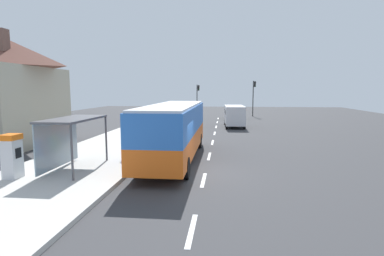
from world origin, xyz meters
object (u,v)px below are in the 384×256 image
object	(u,v)px
bus	(174,128)
recycling_bin_red	(131,148)
recycling_bin_yellow	(138,144)
recycling_bin_blue	(128,151)
traffic_light_near_side	(254,93)
recycling_bin_green	(135,146)
ticket_machine	(12,156)
traffic_light_far_side	(198,95)
white_van	(234,115)
sedan_near	(233,113)
bus_shelter	(68,130)

from	to	relation	value
bus	recycling_bin_red	xyz separation A→B (m)	(-2.49, -0.16, -1.19)
recycling_bin_yellow	recycling_bin_red	bearing A→B (deg)	-90.00
recycling_bin_blue	traffic_light_near_side	world-z (taller)	traffic_light_near_side
recycling_bin_green	recycling_bin_yellow	bearing A→B (deg)	90.00
bus	recycling_bin_red	size ratio (longest dim) A/B	11.60
ticket_machine	recycling_bin_yellow	distance (m)	7.34
recycling_bin_green	traffic_light_far_side	size ratio (longest dim) A/B	0.20
ticket_machine	recycling_bin_green	distance (m)	6.76
traffic_light_near_side	traffic_light_far_side	distance (m)	8.64
recycling_bin_blue	white_van	bearing A→B (deg)	69.71
recycling_bin_green	traffic_light_far_side	bearing A→B (deg)	87.94
ticket_machine	recycling_bin_red	size ratio (longest dim) A/B	2.04
ticket_machine	recycling_bin_green	size ratio (longest dim) A/B	2.04
bus	sedan_near	xyz separation A→B (m)	(4.01, 25.94, -1.05)
bus	recycling_bin_red	distance (m)	2.76
ticket_machine	traffic_light_far_side	distance (m)	36.48
recycling_bin_red	white_van	bearing A→B (deg)	68.93
ticket_machine	traffic_light_near_side	bearing A→B (deg)	68.99
ticket_machine	recycling_bin_blue	xyz separation A→B (m)	(3.86, 4.12, -0.52)
white_van	ticket_machine	size ratio (longest dim) A/B	2.72
white_van	traffic_light_near_side	world-z (taller)	traffic_light_near_side
recycling_bin_green	bus_shelter	bearing A→B (deg)	-120.71
sedan_near	recycling_bin_yellow	bearing A→B (deg)	-104.74
recycling_bin_green	bus_shelter	xyz separation A→B (m)	(-2.21, -3.72, 1.44)
white_van	recycling_bin_yellow	world-z (taller)	white_van
traffic_light_far_side	recycling_bin_red	bearing A→B (deg)	-92.02
recycling_bin_blue	recycling_bin_green	size ratio (longest dim) A/B	1.00
recycling_bin_blue	recycling_bin_green	distance (m)	1.40
bus	white_van	world-z (taller)	bus
bus	bus_shelter	xyz separation A→B (m)	(-4.70, -3.19, 0.25)
sedan_near	ticket_machine	bearing A→B (deg)	-108.51
recycling_bin_blue	traffic_light_far_side	xyz separation A→B (m)	(1.10, 31.96, 2.56)
sedan_near	traffic_light_far_side	distance (m)	7.85
white_van	traffic_light_far_side	size ratio (longest dim) A/B	1.09
sedan_near	bus_shelter	bearing A→B (deg)	-106.65
recycling_bin_blue	bus	bearing A→B (deg)	19.15
bus	bus_shelter	bearing A→B (deg)	-145.85
white_van	sedan_near	world-z (taller)	white_van
sedan_near	recycling_bin_green	world-z (taller)	sedan_near
recycling_bin_green	bus	bearing A→B (deg)	-12.15
recycling_bin_yellow	bus_shelter	distance (m)	5.15
recycling_bin_blue	recycling_bin_red	xyz separation A→B (m)	(0.00, 0.70, 0.00)
bus_shelter	recycling_bin_blue	bearing A→B (deg)	46.42
recycling_bin_blue	traffic_light_far_side	distance (m)	32.08
white_van	recycling_bin_red	xyz separation A→B (m)	(-6.40, -16.61, -0.69)
bus	recycling_bin_blue	size ratio (longest dim) A/B	11.60
ticket_machine	bus_shelter	distance (m)	2.61
white_van	traffic_light_far_side	world-z (taller)	traffic_light_far_side
white_van	traffic_light_near_side	distance (m)	14.41
white_van	sedan_near	size ratio (longest dim) A/B	1.19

